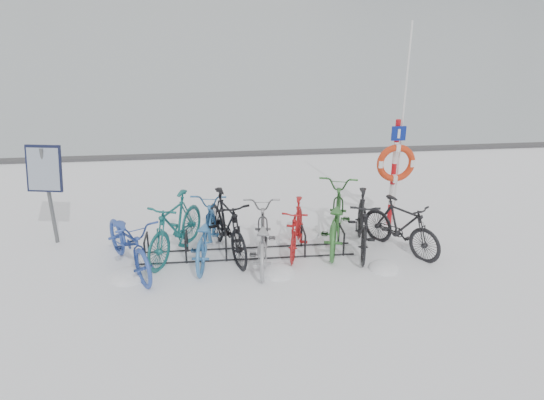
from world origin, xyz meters
TOP-DOWN VIEW (x-y plane):
  - ground at (0.00, 0.00)m, footprint 900.00×900.00m
  - quay_edge at (0.00, 5.90)m, footprint 400.00×0.25m
  - bike_rack at (0.00, 0.00)m, footprint 4.00×0.48m
  - info_board at (-3.63, 0.83)m, footprint 0.69×0.35m
  - lifebuoy_station at (3.06, 0.98)m, footprint 0.78×0.22m
  - bike_0 at (-2.04, -0.27)m, footprint 1.60×2.17m
  - bike_1 at (-1.27, 0.16)m, footprint 1.35×2.01m
  - bike_2 at (-0.73, 0.02)m, footprint 0.95×2.04m
  - bike_3 at (-0.33, 0.11)m, footprint 1.18×2.08m
  - bike_4 at (0.28, -0.23)m, footprint 0.85×2.02m
  - bike_5 at (0.97, 0.13)m, footprint 0.87×1.70m
  - bike_6 at (1.75, 0.37)m, footprint 1.32×2.31m
  - bike_7 at (2.19, 0.03)m, footprint 0.89×1.95m
  - bike_8 at (2.90, -0.10)m, footprint 1.40×1.72m
  - snow_drifts at (0.40, -0.27)m, footprint 5.78×2.02m

SIDE VIEW (x-z plane):
  - ground at x=0.00m, z-range 0.00..0.00m
  - snow_drifts at x=0.40m, z-range -0.11..0.11m
  - quay_edge at x=0.00m, z-range 0.00..0.10m
  - bike_rack at x=0.00m, z-range -0.05..0.41m
  - bike_5 at x=0.97m, z-range 0.00..0.98m
  - bike_2 at x=-0.73m, z-range 0.00..1.03m
  - bike_4 at x=0.28m, z-range 0.00..1.03m
  - bike_8 at x=2.90m, z-range 0.00..1.05m
  - bike_0 at x=-2.04m, z-range 0.00..1.09m
  - bike_7 at x=2.19m, z-range 0.00..1.13m
  - bike_6 at x=1.75m, z-range 0.00..1.15m
  - bike_1 at x=-1.27m, z-range 0.00..1.18m
  - bike_3 at x=-0.33m, z-range 0.00..1.21m
  - lifebuoy_station at x=3.06m, z-range -0.66..3.38m
  - info_board at x=-3.63m, z-range 0.43..2.39m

